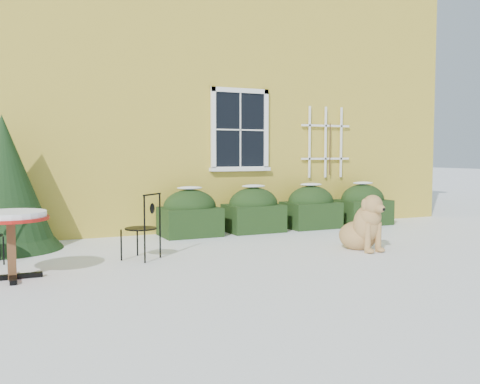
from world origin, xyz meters
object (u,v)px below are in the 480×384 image
evergreen_shrub (4,196)px  patio_chair_near (143,227)px  bistro_table (11,223)px  dog (364,227)px

evergreen_shrub → patio_chair_near: (1.77, -1.66, -0.38)m
evergreen_shrub → bistro_table: size_ratio=2.39×
evergreen_shrub → dog: 5.64m
dog → evergreen_shrub: bearing=152.1°
patio_chair_near → evergreen_shrub: bearing=-84.8°
evergreen_shrub → bistro_table: bearing=-89.2°
evergreen_shrub → bistro_table: evergreen_shrub is taller
bistro_table → patio_chair_near: (1.74, 0.53, -0.21)m
evergreen_shrub → dog: bearing=-25.1°
bistro_table → dog: size_ratio=0.87×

